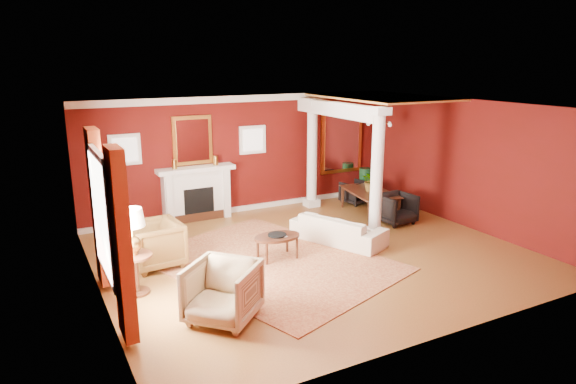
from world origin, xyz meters
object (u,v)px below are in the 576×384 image
coffee_table (277,238)px  armchair_stripe (222,289)px  sofa (338,225)px  dining_table (371,196)px  armchair_leopard (155,242)px  side_table (133,237)px

coffee_table → armchair_stripe: bearing=-135.2°
sofa → dining_table: dining_table is taller
armchair_stripe → coffee_table: armchair_stripe is taller
armchair_leopard → coffee_table: (2.17, -0.72, -0.05)m
sofa → armchair_stripe: (-3.33, -2.00, 0.10)m
armchair_leopard → dining_table: (5.55, 0.83, -0.00)m
armchair_leopard → armchair_stripe: 2.53m
armchair_stripe → sofa: bearing=77.8°
sofa → dining_table: (1.83, 1.33, 0.08)m
dining_table → sofa: bearing=135.8°
sofa → armchair_stripe: armchair_stripe is taller
coffee_table → side_table: (-2.73, -0.27, 0.55)m
armchair_stripe → side_table: (-0.94, 1.50, 0.49)m
sofa → armchair_leopard: bearing=57.8°
side_table → armchair_stripe: bearing=-57.9°
armchair_stripe → coffee_table: bearing=91.7°
armchair_leopard → dining_table: size_ratio=0.56×
sofa → side_table: 4.35m
sofa → dining_table: bearing=-78.5°
armchair_stripe → dining_table: 6.14m
armchair_leopard → dining_table: bearing=93.5°
armchair_leopard → side_table: size_ratio=0.65×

